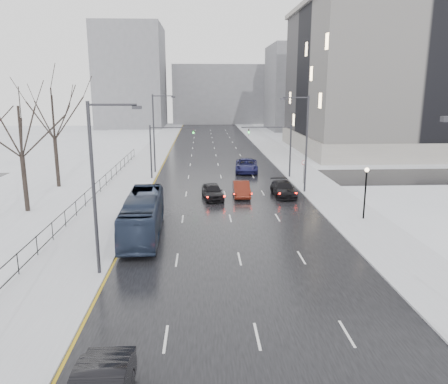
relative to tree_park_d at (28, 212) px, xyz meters
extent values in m
cube|color=black|center=(17.80, 26.00, 0.02)|extent=(16.00, 150.00, 0.04)
cube|color=black|center=(17.80, 14.00, 0.02)|extent=(130.00, 10.00, 0.04)
cube|color=silver|center=(7.30, 26.00, 0.08)|extent=(5.00, 150.00, 0.16)
cube|color=silver|center=(28.30, 26.00, 0.08)|extent=(5.00, 150.00, 0.16)
cube|color=white|center=(-2.20, 26.00, 0.06)|extent=(14.00, 150.00, 0.12)
cube|color=black|center=(4.80, -4.00, 1.41)|extent=(0.04, 70.00, 0.05)
cube|color=black|center=(4.80, -4.00, 0.41)|extent=(0.04, 70.00, 0.05)
cylinder|color=black|center=(4.80, -4.00, 0.81)|extent=(0.06, 0.06, 1.30)
cylinder|color=#2D2D33|center=(26.20, 6.00, 5.00)|extent=(0.20, 0.20, 10.00)
cylinder|color=#2D2D33|center=(24.90, 6.00, 9.80)|extent=(2.60, 0.12, 0.12)
cube|color=#2D2D33|center=(23.60, 6.00, 9.65)|extent=(0.50, 0.25, 0.18)
cylinder|color=#2D2D33|center=(9.40, -14.00, 5.00)|extent=(0.20, 0.20, 10.00)
cylinder|color=#2D2D33|center=(10.70, -14.00, 9.80)|extent=(2.60, 0.12, 0.12)
cube|color=#2D2D33|center=(12.00, -14.00, 9.65)|extent=(0.50, 0.25, 0.18)
cylinder|color=#2D2D33|center=(9.40, 18.00, 5.00)|extent=(0.20, 0.20, 10.00)
cylinder|color=#2D2D33|center=(10.70, 18.00, 9.80)|extent=(2.60, 0.12, 0.12)
cube|color=#2D2D33|center=(12.00, 18.00, 9.65)|extent=(0.50, 0.25, 0.18)
cylinder|color=black|center=(28.80, -4.00, 2.16)|extent=(0.14, 0.14, 4.00)
sphere|color=#FFE5B2|center=(28.80, -4.00, 4.26)|extent=(0.36, 0.36, 0.36)
cylinder|color=#2D2D33|center=(26.20, 14.00, 3.25)|extent=(0.20, 0.20, 6.50)
cylinder|color=#2D2D33|center=(23.20, 14.00, 6.20)|extent=(6.00, 0.12, 0.12)
imported|color=#2D2D33|center=(21.10, 14.00, 5.60)|extent=(0.15, 0.18, 0.90)
sphere|color=#19FF33|center=(21.10, 13.85, 5.60)|extent=(0.16, 0.16, 0.16)
cylinder|color=#2D2D33|center=(9.40, 14.00, 3.25)|extent=(0.20, 0.20, 6.50)
cylinder|color=#2D2D33|center=(12.40, 14.00, 6.20)|extent=(6.00, 0.12, 0.12)
imported|color=#2D2D33|center=(14.50, 14.00, 5.60)|extent=(0.15, 0.18, 0.90)
sphere|color=#19FF33|center=(14.50, 13.85, 5.60)|extent=(0.16, 0.16, 0.16)
cylinder|color=#2D2D33|center=(27.00, 10.00, 1.41)|extent=(0.06, 0.06, 2.50)
cylinder|color=white|center=(27.00, 10.00, 2.56)|extent=(0.60, 0.03, 0.60)
torus|color=#B20C0C|center=(27.00, 10.00, 2.56)|extent=(0.58, 0.06, 0.58)
cube|color=gray|center=(52.80, 38.00, 12.00)|extent=(40.00, 30.00, 24.00)
cube|color=gray|center=(52.80, 38.00, 24.40)|extent=(41.00, 31.00, 0.80)
cube|color=gray|center=(52.80, 38.00, 1.50)|extent=(40.60, 30.60, 3.00)
cube|color=slate|center=(45.80, 81.00, 11.00)|extent=(24.00, 20.00, 22.00)
cube|color=slate|center=(-4.20, 91.00, 14.00)|extent=(18.00, 22.00, 28.00)
cube|color=slate|center=(21.80, 106.00, 9.00)|extent=(30.00, 18.00, 18.00)
imported|color=#222C42|center=(11.07, -6.89, 1.52)|extent=(2.85, 10.73, 2.97)
imported|color=black|center=(16.48, 3.75, 0.81)|extent=(2.39, 4.72, 1.54)
imported|color=#56190E|center=(19.42, 4.71, 0.80)|extent=(1.69, 4.64, 1.52)
imported|color=#181A4A|center=(21.30, 17.94, 0.90)|extent=(3.41, 6.43, 1.72)
imported|color=black|center=(23.69, 4.64, 0.77)|extent=(2.21, 5.10, 1.46)
camera|label=1|loc=(15.46, -38.08, 10.60)|focal=35.00mm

